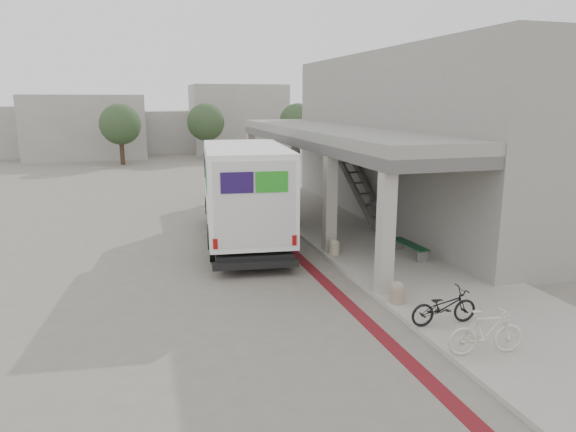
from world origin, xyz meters
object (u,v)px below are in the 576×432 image
object	(u,v)px
fedex_truck	(243,190)
utility_cabinet	(378,215)
bench	(410,247)
bicycle_black	(444,307)
bicycle_cream	(486,332)

from	to	relation	value
fedex_truck	utility_cabinet	bearing A→B (deg)	5.19
bench	utility_cabinet	bearing A→B (deg)	77.19
bench	utility_cabinet	xyz separation A→B (m)	(0.58, 3.55, 0.25)
fedex_truck	bicycle_black	world-z (taller)	fedex_truck
fedex_truck	bench	world-z (taller)	fedex_truck
fedex_truck	bicycle_cream	xyz separation A→B (m)	(2.82, -10.07, -1.31)
bench	bicycle_black	bearing A→B (deg)	-115.02
bench	fedex_truck	bearing A→B (deg)	138.51
bench	bicycle_cream	size ratio (longest dim) A/B	1.10
fedex_truck	bicycle_black	xyz separation A→B (m)	(2.82, -8.59, -1.37)
utility_cabinet	bicycle_cream	bearing A→B (deg)	-105.30
bench	utility_cabinet	distance (m)	3.60
fedex_truck	bicycle_black	distance (m)	9.14
utility_cabinet	bicycle_black	world-z (taller)	utility_cabinet
fedex_truck	bicycle_black	bearing A→B (deg)	-65.03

